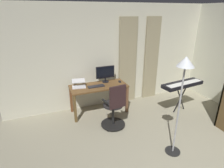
# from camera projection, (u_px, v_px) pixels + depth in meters

# --- Properties ---
(back_room_partition) EXTENTS (5.72, 0.10, 2.69)m
(back_room_partition) POSITION_uv_depth(u_px,v_px,m) (112.00, 56.00, 5.02)
(back_room_partition) COLOR beige
(back_room_partition) RESTS_ON ground
(curtain_left_panel) EXTENTS (0.44, 0.06, 2.36)m
(curtain_left_panel) POSITION_uv_depth(u_px,v_px,m) (151.00, 59.00, 5.39)
(curtain_left_panel) COLOR #9C906E
(curtain_left_panel) RESTS_ON ground
(curtain_right_panel) EXTENTS (0.51, 0.06, 2.36)m
(curtain_right_panel) POSITION_uv_depth(u_px,v_px,m) (128.00, 62.00, 5.14)
(curtain_right_panel) COLOR #9C906E
(curtain_right_panel) RESTS_ON ground
(desk) EXTENTS (1.42, 0.61, 0.74)m
(desk) POSITION_uv_depth(u_px,v_px,m) (99.00, 89.00, 4.71)
(desk) COLOR brown
(desk) RESTS_ON ground
(office_chair) EXTENTS (0.56, 0.56, 1.06)m
(office_chair) POSITION_uv_depth(u_px,v_px,m) (115.00, 108.00, 4.10)
(office_chair) COLOR black
(office_chair) RESTS_ON ground
(computer_monitor) EXTENTS (0.49, 0.18, 0.43)m
(computer_monitor) POSITION_uv_depth(u_px,v_px,m) (105.00, 73.00, 4.83)
(computer_monitor) COLOR black
(computer_monitor) RESTS_ON desk
(computer_keyboard) EXTENTS (0.41, 0.14, 0.02)m
(computer_keyboard) POSITION_uv_depth(u_px,v_px,m) (96.00, 86.00, 4.59)
(computer_keyboard) COLOR #232328
(computer_keyboard) RESTS_ON desk
(laptop) EXTENTS (0.37, 0.38, 0.15)m
(laptop) POSITION_uv_depth(u_px,v_px,m) (79.00, 85.00, 4.58)
(laptop) COLOR silver
(laptop) RESTS_ON desk
(cell_phone_by_monitor) EXTENTS (0.11, 0.16, 0.01)m
(cell_phone_by_monitor) POSITION_uv_depth(u_px,v_px,m) (120.00, 82.00, 4.92)
(cell_phone_by_monitor) COLOR black
(cell_phone_by_monitor) RESTS_ON desk
(piano_keyboard) EXTENTS (1.18, 0.45, 0.81)m
(piano_keyboard) POSITION_uv_depth(u_px,v_px,m) (183.00, 85.00, 4.71)
(piano_keyboard) COLOR black
(piano_keyboard) RESTS_ON ground
(floor_lamp) EXTENTS (0.28, 0.28, 1.84)m
(floor_lamp) POSITION_uv_depth(u_px,v_px,m) (183.00, 79.00, 2.99)
(floor_lamp) COLOR black
(floor_lamp) RESTS_ON ground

